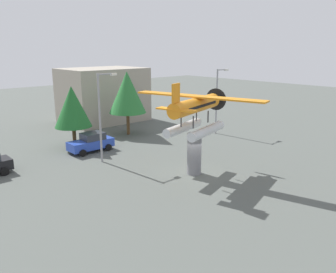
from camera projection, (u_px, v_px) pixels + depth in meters
ground_plane at (194, 174)px, 26.78m from camera, size 140.00×140.00×0.00m
display_pedestal at (194, 154)px, 26.38m from camera, size 1.10×1.10×3.21m
floatplane_monument at (196, 111)px, 25.67m from camera, size 7.19×10.31×4.00m
car_mid_blue at (91, 142)px, 32.35m from camera, size 4.20×2.02×1.76m
streetlight_primary at (102, 111)px, 28.65m from camera, size 1.84×0.28×7.49m
streetlight_secondary at (218, 96)px, 38.51m from camera, size 1.84×0.28×7.23m
storefront_building at (103, 95)px, 45.40m from camera, size 10.21×7.49×6.94m
tree_east at (72, 107)px, 32.89m from camera, size 3.53×3.53×6.00m
tree_center_back at (127, 92)px, 37.78m from camera, size 4.08×4.08×7.02m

